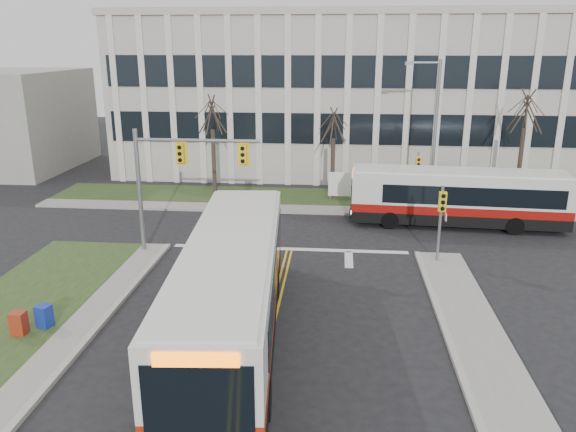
# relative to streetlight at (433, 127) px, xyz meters

# --- Properties ---
(ground) EXTENTS (120.00, 120.00, 0.00)m
(ground) POSITION_rel_streetlight_xyz_m (-8.03, -16.20, -5.19)
(ground) COLOR black
(ground) RESTS_ON ground
(sidewalk_west) EXTENTS (1.20, 26.00, 0.14)m
(sidewalk_west) POSITION_rel_streetlight_xyz_m (-15.03, -21.20, -5.12)
(sidewalk_west) COLOR #9E9B93
(sidewalk_west) RESTS_ON ground
(sidewalk_east) EXTENTS (2.00, 26.00, 0.14)m
(sidewalk_east) POSITION_rel_streetlight_xyz_m (-0.53, -21.20, -5.12)
(sidewalk_east) COLOR #9E9B93
(sidewalk_east) RESTS_ON ground
(sidewalk_cross) EXTENTS (44.00, 1.60, 0.14)m
(sidewalk_cross) POSITION_rel_streetlight_xyz_m (-3.03, -1.00, -5.12)
(sidewalk_cross) COLOR #9E9B93
(sidewalk_cross) RESTS_ON ground
(building_lawn) EXTENTS (44.00, 5.00, 0.12)m
(building_lawn) POSITION_rel_streetlight_xyz_m (-3.03, 1.80, -5.13)
(building_lawn) COLOR #2D411B
(building_lawn) RESTS_ON ground
(office_building) EXTENTS (40.00, 16.00, 12.00)m
(office_building) POSITION_rel_streetlight_xyz_m (-3.03, 13.80, 0.81)
(office_building) COLOR beige
(office_building) RESTS_ON ground
(mast_arm_signal) EXTENTS (6.11, 0.38, 6.20)m
(mast_arm_signal) POSITION_rel_streetlight_xyz_m (-13.65, -9.04, -0.94)
(mast_arm_signal) COLOR slate
(mast_arm_signal) RESTS_ON ground
(signal_pole_near) EXTENTS (0.34, 0.39, 3.80)m
(signal_pole_near) POSITION_rel_streetlight_xyz_m (-0.83, -9.30, -2.69)
(signal_pole_near) COLOR slate
(signal_pole_near) RESTS_ON ground
(signal_pole_far) EXTENTS (0.34, 0.39, 3.80)m
(signal_pole_far) POSITION_rel_streetlight_xyz_m (-0.83, -0.80, -2.69)
(signal_pole_far) COLOR slate
(signal_pole_far) RESTS_ON ground
(streetlight) EXTENTS (2.15, 0.25, 9.20)m
(streetlight) POSITION_rel_streetlight_xyz_m (0.00, 0.00, 0.00)
(streetlight) COLOR slate
(streetlight) RESTS_ON ground
(directory_sign) EXTENTS (1.50, 0.12, 2.00)m
(directory_sign) POSITION_rel_streetlight_xyz_m (-5.53, 1.30, -4.02)
(directory_sign) COLOR slate
(directory_sign) RESTS_ON ground
(tree_left) EXTENTS (1.80, 1.80, 7.70)m
(tree_left) POSITION_rel_streetlight_xyz_m (-14.03, 1.80, 0.32)
(tree_left) COLOR #42352B
(tree_left) RESTS_ON ground
(tree_mid) EXTENTS (1.80, 1.80, 6.82)m
(tree_mid) POSITION_rel_streetlight_xyz_m (-6.03, 2.00, -0.31)
(tree_mid) COLOR #42352B
(tree_mid) RESTS_ON ground
(tree_right) EXTENTS (1.80, 1.80, 8.25)m
(tree_right) POSITION_rel_streetlight_xyz_m (5.97, 1.80, 0.71)
(tree_right) COLOR #42352B
(tree_right) RESTS_ON ground
(bus_main) EXTENTS (4.01, 13.92, 3.66)m
(bus_main) POSITION_rel_streetlight_xyz_m (-9.22, -17.32, -3.36)
(bus_main) COLOR silver
(bus_main) RESTS_ON ground
(bus_cross) EXTENTS (12.06, 3.34, 3.18)m
(bus_cross) POSITION_rel_streetlight_xyz_m (1.18, -3.23, -3.61)
(bus_cross) COLOR silver
(bus_cross) RESTS_ON ground
(newspaper_box_blue) EXTENTS (0.61, 0.57, 0.95)m
(newspaper_box_blue) POSITION_rel_streetlight_xyz_m (-16.24, -17.20, -4.72)
(newspaper_box_blue) COLOR #152C97
(newspaper_box_blue) RESTS_ON ground
(newspaper_box_red) EXTENTS (0.51, 0.46, 0.95)m
(newspaper_box_red) POSITION_rel_streetlight_xyz_m (-16.87, -17.81, -4.72)
(newspaper_box_red) COLOR #992A13
(newspaper_box_red) RESTS_ON ground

